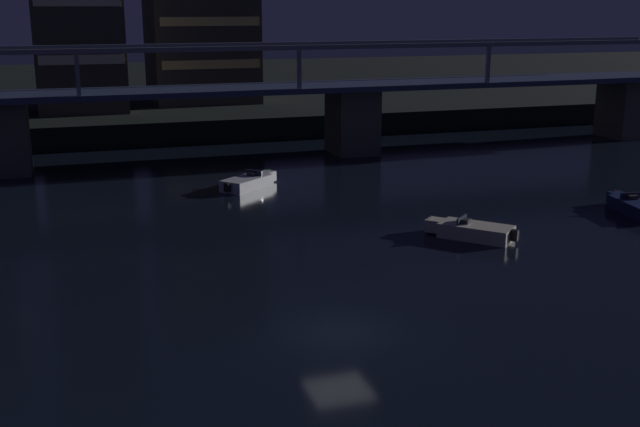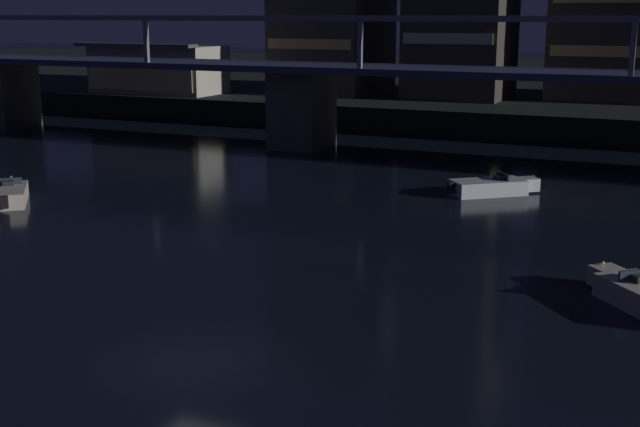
{
  "view_description": "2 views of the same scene",
  "coord_description": "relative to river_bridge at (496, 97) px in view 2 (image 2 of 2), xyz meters",
  "views": [
    {
      "loc": [
        -9.7,
        -27.44,
        12.47
      ],
      "look_at": [
        3.62,
        13.63,
        1.13
      ],
      "focal_mm": 44.78,
      "sensor_mm": 36.0,
      "label": 1
    },
    {
      "loc": [
        12.33,
        -18.6,
        9.53
      ],
      "look_at": [
        -0.05,
        8.84,
        2.4
      ],
      "focal_mm": 47.56,
      "sensor_mm": 36.0,
      "label": 2
    }
  ],
  "objects": [
    {
      "name": "far_riverbank",
      "position": [
        0.0,
        48.01,
        -3.15
      ],
      "size": [
        240.0,
        80.0,
        2.2
      ],
      "primitive_type": "cube",
      "color": "black",
      "rests_on": "ground"
    },
    {
      "name": "speedboat_mid_left",
      "position": [
        -19.98,
        -22.8,
        -3.83
      ],
      "size": [
        4.15,
        4.59,
        1.16
      ],
      "color": "beige",
      "rests_on": "ground"
    },
    {
      "name": "ground_plane",
      "position": [
        0.0,
        -36.6,
        -4.25
      ],
      "size": [
        400.0,
        400.0,
        0.0
      ],
      "primitive_type": "plane",
      "color": "black"
    },
    {
      "name": "waterfront_pavilion",
      "position": [
        -34.61,
        11.91,
        0.19
      ],
      "size": [
        12.4,
        7.4,
        4.7
      ],
      "color": "#B2AD9E",
      "rests_on": "far_riverbank"
    },
    {
      "name": "speedboat_mid_center",
      "position": [
        2.39,
        -10.6,
        -3.83
      ],
      "size": [
        4.6,
        4.13,
        1.16
      ],
      "color": "silver",
      "rests_on": "ground"
    },
    {
      "name": "river_bridge",
      "position": [
        0.0,
        0.0,
        0.0
      ],
      "size": [
        90.03,
        6.4,
        9.38
      ],
      "color": "#4C4944",
      "rests_on": "ground"
    }
  ]
}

